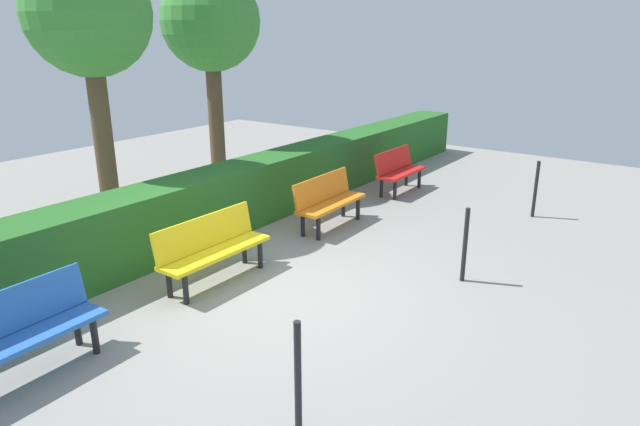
% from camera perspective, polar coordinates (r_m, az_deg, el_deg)
% --- Properties ---
extents(ground_plane, '(20.26, 20.26, 0.00)m').
position_cam_1_polar(ground_plane, '(7.14, -5.10, -7.90)').
color(ground_plane, gray).
extents(bench_red, '(1.36, 0.47, 0.86)m').
position_cam_1_polar(bench_red, '(11.32, 8.02, 4.50)').
color(bench_red, red).
rests_on(bench_red, ground_plane).
extents(bench_orange, '(1.52, 0.49, 0.86)m').
position_cam_1_polar(bench_orange, '(9.18, 0.81, 1.44)').
color(bench_orange, orange).
rests_on(bench_orange, ground_plane).
extents(bench_yellow, '(1.63, 0.48, 0.86)m').
position_cam_1_polar(bench_yellow, '(7.33, -11.01, -3.33)').
color(bench_yellow, yellow).
rests_on(bench_yellow, ground_plane).
extents(bench_blue, '(1.53, 0.50, 0.86)m').
position_cam_1_polar(bench_blue, '(5.98, -28.49, -10.51)').
color(bench_blue, blue).
rests_on(bench_blue, ground_plane).
extents(hedge_row, '(16.26, 0.80, 1.03)m').
position_cam_1_polar(hedge_row, '(9.06, -10.32, 1.14)').
color(hedge_row, '#266023').
rests_on(hedge_row, ground_plane).
extents(tree_near, '(1.91, 1.91, 4.26)m').
position_cam_1_polar(tree_near, '(11.45, -11.14, 18.41)').
color(tree_near, brown).
rests_on(tree_near, ground_plane).
extents(tree_mid, '(1.90, 1.90, 4.32)m').
position_cam_1_polar(tree_mid, '(9.48, -22.63, 17.95)').
color(tree_mid, brown).
rests_on(tree_mid, ground_plane).
extents(railing_post_near, '(0.06, 0.06, 1.00)m').
position_cam_1_polar(railing_post_near, '(10.38, 21.21, 2.28)').
color(railing_post_near, black).
rests_on(railing_post_near, ground_plane).
extents(railing_post_mid, '(0.06, 0.06, 1.00)m').
position_cam_1_polar(railing_post_mid, '(7.41, 14.62, -3.20)').
color(railing_post_mid, black).
rests_on(railing_post_mid, ground_plane).
extents(railing_post_far, '(0.06, 0.06, 1.00)m').
position_cam_1_polar(railing_post_far, '(4.63, -2.28, -16.44)').
color(railing_post_far, black).
rests_on(railing_post_far, ground_plane).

